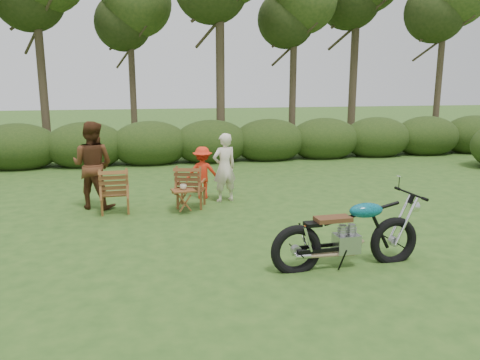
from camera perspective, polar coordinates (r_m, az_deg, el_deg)
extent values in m
plane|color=#284B19|center=(7.23, 7.38, -9.52)|extent=(80.00, 80.00, 0.00)
cylinder|color=#3D3121|center=(17.75, -23.20, 14.16)|extent=(0.28, 0.28, 7.20)
cylinder|color=#3D3121|center=(18.54, -13.05, 13.27)|extent=(0.24, 0.24, 6.30)
sphere|color=#294118|center=(18.69, -13.35, 19.28)|extent=(2.52, 2.52, 2.52)
cylinder|color=#3D3121|center=(16.61, -2.45, 16.07)|extent=(0.30, 0.30, 7.65)
cylinder|color=#3D3121|center=(18.37, 6.51, 13.79)|extent=(0.26, 0.26, 6.48)
sphere|color=#294118|center=(18.55, 6.67, 20.02)|extent=(2.59, 2.59, 2.59)
cylinder|color=#3D3121|center=(20.55, 13.80, 15.34)|extent=(0.32, 0.32, 7.92)
cylinder|color=#3D3121|center=(19.87, 23.25, 13.30)|extent=(0.24, 0.24, 6.84)
sphere|color=#294118|center=(20.06, 23.78, 19.36)|extent=(2.74, 2.74, 2.74)
ellipsoid|color=#1D3312|center=(15.90, -25.49, 3.56)|extent=(2.52, 1.68, 1.51)
ellipsoid|color=#1D3312|center=(15.55, -18.30, 3.96)|extent=(2.52, 1.68, 1.51)
ellipsoid|color=#1D3312|center=(15.46, -10.91, 4.31)|extent=(2.52, 1.68, 1.51)
ellipsoid|color=#1D3312|center=(15.63, -3.54, 4.58)|extent=(2.52, 1.68, 1.51)
ellipsoid|color=#1D3312|center=(16.04, 3.57, 4.77)|extent=(2.52, 1.68, 1.51)
ellipsoid|color=#1D3312|center=(16.69, 10.22, 4.88)|extent=(2.52, 1.68, 1.51)
ellipsoid|color=#1D3312|center=(17.54, 16.31, 4.93)|extent=(2.52, 1.68, 1.51)
ellipsoid|color=#1D3312|center=(18.57, 21.77, 4.93)|extent=(2.52, 1.68, 1.51)
ellipsoid|color=#1D3312|center=(19.75, 26.63, 4.88)|extent=(2.52, 1.68, 1.51)
imported|color=beige|center=(9.53, -6.93, -0.84)|extent=(0.16, 0.16, 0.11)
imported|color=beige|center=(10.49, -1.88, -2.58)|extent=(0.64, 0.51, 1.53)
imported|color=#4E2A16|center=(10.43, -17.21, -3.21)|extent=(1.08, 0.98, 1.83)
imported|color=red|center=(10.79, -4.52, -2.20)|extent=(0.84, 0.59, 1.19)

